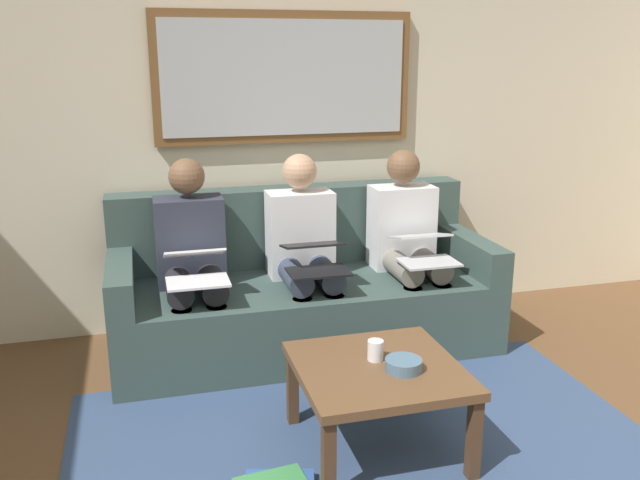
% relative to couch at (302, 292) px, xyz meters
% --- Properties ---
extents(wall_rear, '(6.00, 0.12, 2.60)m').
position_rel_couch_xyz_m(wall_rear, '(0.00, -0.48, 0.99)').
color(wall_rear, beige).
rests_on(wall_rear, ground_plane).
extents(area_rug, '(2.60, 1.80, 0.01)m').
position_rel_couch_xyz_m(area_rug, '(0.00, 1.27, -0.31)').
color(area_rug, '#33476B').
rests_on(area_rug, ground_plane).
extents(couch, '(2.20, 0.90, 0.90)m').
position_rel_couch_xyz_m(couch, '(0.00, 0.00, 0.00)').
color(couch, '#384C47').
rests_on(couch, ground_plane).
extents(framed_mirror, '(1.58, 0.05, 0.78)m').
position_rel_couch_xyz_m(framed_mirror, '(0.00, -0.39, 1.24)').
color(framed_mirror, brown).
extents(coffee_table, '(0.70, 0.70, 0.40)m').
position_rel_couch_xyz_m(coffee_table, '(-0.04, 1.22, 0.04)').
color(coffee_table, brown).
rests_on(coffee_table, ground_plane).
extents(cup, '(0.07, 0.07, 0.09)m').
position_rel_couch_xyz_m(cup, '(-0.05, 1.16, 0.14)').
color(cup, silver).
rests_on(cup, coffee_table).
extents(bowl, '(0.16, 0.16, 0.05)m').
position_rel_couch_xyz_m(bowl, '(-0.13, 1.29, 0.12)').
color(bowl, slate).
rests_on(bowl, coffee_table).
extents(person_left, '(0.38, 0.58, 1.14)m').
position_rel_couch_xyz_m(person_left, '(-0.64, 0.07, 0.30)').
color(person_left, silver).
rests_on(person_left, couch).
extents(laptop_silver, '(0.32, 0.36, 0.15)m').
position_rel_couch_xyz_m(laptop_silver, '(-0.64, 0.31, 0.32)').
color(laptop_silver, silver).
extents(person_middle, '(0.38, 0.58, 1.14)m').
position_rel_couch_xyz_m(person_middle, '(0.00, 0.07, 0.30)').
color(person_middle, silver).
rests_on(person_middle, couch).
extents(laptop_black, '(0.33, 0.35, 0.15)m').
position_rel_couch_xyz_m(laptop_black, '(0.00, 0.32, 0.32)').
color(laptop_black, black).
extents(person_right, '(0.38, 0.58, 1.14)m').
position_rel_couch_xyz_m(person_right, '(0.64, 0.07, 0.30)').
color(person_right, '#2D3342').
rests_on(person_right, couch).
extents(laptop_white, '(0.32, 0.37, 0.16)m').
position_rel_couch_xyz_m(laptop_white, '(0.64, 0.30, 0.32)').
color(laptop_white, white).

